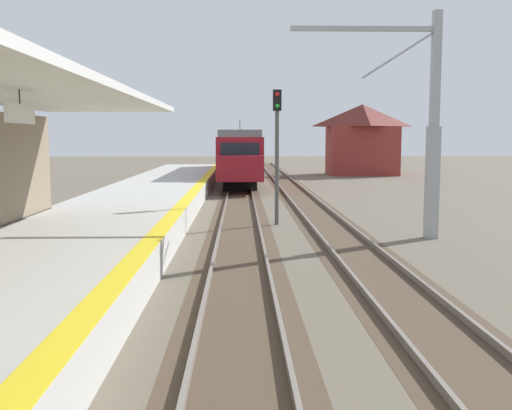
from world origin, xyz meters
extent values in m
cube|color=#B7B5AD|center=(-2.50, 16.00, 0.45)|extent=(5.00, 80.00, 0.90)
cube|color=yellow|center=(-0.25, 16.00, 0.90)|extent=(0.50, 80.00, 0.01)
cube|color=white|center=(-2.20, 10.46, 3.82)|extent=(0.08, 1.40, 0.36)
cylinder|color=#333333|center=(-2.20, 10.46, 4.14)|extent=(0.03, 0.03, 0.27)
cube|color=#4C3D2D|center=(1.90, 20.00, 0.00)|extent=(2.34, 120.00, 0.01)
cube|color=slate|center=(1.18, 20.00, 0.08)|extent=(0.08, 120.00, 0.15)
cube|color=slate|center=(2.62, 20.00, 0.08)|extent=(0.08, 120.00, 0.15)
cube|color=#4C3D2D|center=(5.30, 20.00, 0.00)|extent=(2.34, 120.00, 0.01)
cube|color=slate|center=(4.58, 20.00, 0.08)|extent=(0.08, 120.00, 0.15)
cube|color=slate|center=(6.02, 20.00, 0.08)|extent=(0.08, 120.00, 0.15)
cube|color=maroon|center=(1.90, 44.31, 2.07)|extent=(2.90, 18.00, 2.70)
cube|color=slate|center=(1.90, 44.31, 3.64)|extent=(2.67, 18.00, 0.44)
cube|color=black|center=(1.90, 35.29, 2.48)|extent=(2.32, 0.06, 1.21)
cube|color=maroon|center=(1.90, 34.51, 1.60)|extent=(2.78, 1.60, 1.49)
cube|color=black|center=(3.36, 44.31, 2.48)|extent=(0.04, 15.84, 0.86)
cylinder|color=#333333|center=(1.90, 47.91, 4.31)|extent=(0.06, 0.06, 0.90)
cube|color=black|center=(1.90, 38.46, 0.36)|extent=(2.17, 2.20, 0.72)
cube|color=black|center=(1.90, 50.16, 0.36)|extent=(2.17, 2.20, 0.72)
cylinder|color=#4C4C4C|center=(3.33, 22.33, 2.20)|extent=(0.16, 0.16, 4.40)
cube|color=black|center=(3.33, 22.33, 4.80)|extent=(0.32, 0.24, 0.80)
sphere|color=red|center=(3.33, 22.19, 5.02)|extent=(0.16, 0.16, 0.16)
sphere|color=green|center=(3.33, 22.19, 4.58)|extent=(0.16, 0.16, 0.16)
cube|color=#9EA3A8|center=(8.35, 19.02, 1.88)|extent=(0.40, 0.40, 3.75)
cube|color=#9EA3A8|center=(8.35, 19.02, 5.62)|extent=(0.28, 0.28, 3.75)
cube|color=#9EA3A8|center=(5.95, 19.02, 6.90)|extent=(4.80, 0.16, 0.16)
cylinder|color=#9EA3A8|center=(7.15, 19.02, 6.10)|extent=(2.47, 0.07, 1.60)
cube|color=maroon|center=(13.03, 54.30, 2.20)|extent=(6.00, 4.80, 4.40)
pyramid|color=maroon|center=(13.03, 54.30, 5.40)|extent=(6.60, 5.28, 2.00)
camera|label=1|loc=(1.92, -1.13, 3.37)|focal=42.64mm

